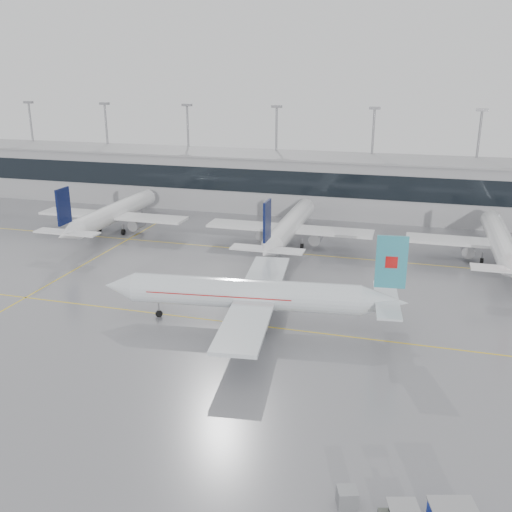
# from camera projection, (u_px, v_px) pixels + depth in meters

# --- Properties ---
(ground) EXTENTS (320.00, 320.00, 0.00)m
(ground) POSITION_uv_depth(u_px,v_px,m) (230.00, 322.00, 71.57)
(ground) COLOR gray
(ground) RESTS_ON ground
(taxi_line_main) EXTENTS (120.00, 0.25, 0.01)m
(taxi_line_main) POSITION_uv_depth(u_px,v_px,m) (230.00, 322.00, 71.57)
(taxi_line_main) COLOR yellow
(taxi_line_main) RESTS_ON ground
(taxi_line_north) EXTENTS (120.00, 0.25, 0.01)m
(taxi_line_north) POSITION_uv_depth(u_px,v_px,m) (284.00, 252.00, 99.00)
(taxi_line_north) COLOR yellow
(taxi_line_north) RESTS_ON ground
(taxi_line_cross) EXTENTS (0.25, 60.00, 0.01)m
(taxi_line_cross) POSITION_uv_depth(u_px,v_px,m) (85.00, 264.00, 93.08)
(taxi_line_cross) COLOR yellow
(taxi_line_cross) RESTS_ON ground
(terminal) EXTENTS (180.00, 15.00, 12.00)m
(terminal) POSITION_uv_depth(u_px,v_px,m) (317.00, 185.00, 126.40)
(terminal) COLOR #939397
(terminal) RESTS_ON ground
(terminal_glass) EXTENTS (180.00, 0.20, 5.00)m
(terminal_glass) POSITION_uv_depth(u_px,v_px,m) (311.00, 184.00, 119.03)
(terminal_glass) COLOR black
(terminal_glass) RESTS_ON ground
(terminal_roof) EXTENTS (182.00, 16.00, 0.40)m
(terminal_roof) POSITION_uv_depth(u_px,v_px,m) (318.00, 157.00, 124.48)
(terminal_roof) COLOR gray
(terminal_roof) RESTS_ON ground
(light_masts) EXTENTS (156.40, 1.00, 22.60)m
(light_masts) POSITION_uv_depth(u_px,v_px,m) (323.00, 148.00, 129.61)
(light_masts) COLOR gray
(light_masts) RESTS_ON ground
(air_canada_jet) EXTENTS (38.09, 31.05, 12.12)m
(air_canada_jet) POSITION_uv_depth(u_px,v_px,m) (255.00, 295.00, 70.06)
(air_canada_jet) COLOR silver
(air_canada_jet) RESTS_ON ground
(parked_jet_b) EXTENTS (29.64, 36.96, 11.72)m
(parked_jet_b) POSITION_uv_depth(u_px,v_px,m) (113.00, 214.00, 110.31)
(parked_jet_b) COLOR white
(parked_jet_b) RESTS_ON ground
(parked_jet_c) EXTENTS (29.64, 36.96, 11.72)m
(parked_jet_c) POSITION_uv_depth(u_px,v_px,m) (289.00, 226.00, 101.22)
(parked_jet_c) COLOR white
(parked_jet_c) RESTS_ON ground
(parked_jet_d) EXTENTS (29.64, 36.96, 11.72)m
(parked_jet_d) POSITION_uv_depth(u_px,v_px,m) (500.00, 242.00, 92.13)
(parked_jet_d) COLOR white
(parked_jet_d) RESTS_ON ground
(gse_unit) EXTENTS (1.79, 1.73, 1.44)m
(gse_unit) POSITION_uv_depth(u_px,v_px,m) (347.00, 498.00, 41.18)
(gse_unit) COLOR slate
(gse_unit) RESTS_ON ground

